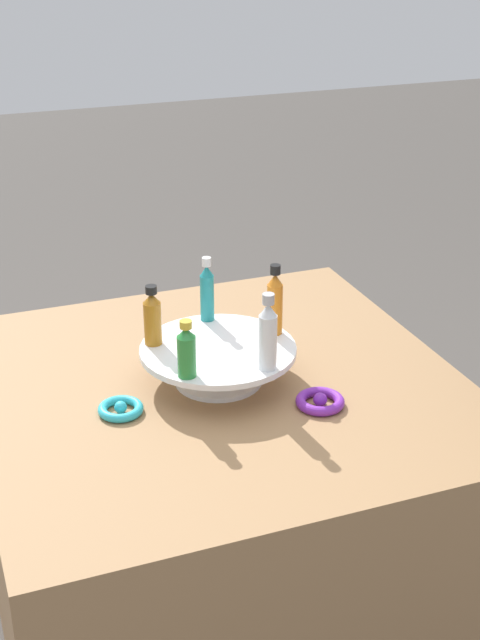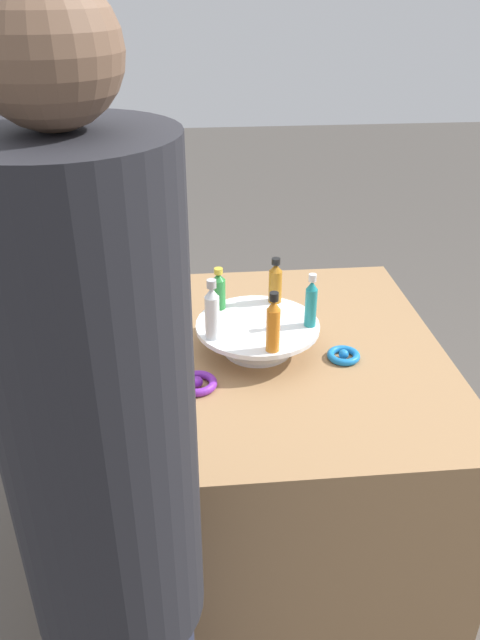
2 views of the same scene
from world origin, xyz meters
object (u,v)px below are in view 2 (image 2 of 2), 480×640
at_px(bottle_clear, 212,312).
at_px(bottle_orange, 273,324).
at_px(ribbon_bow_blue, 344,355).
at_px(person_figure, 115,543).
at_px(bottle_amber, 275,282).
at_px(ribbon_bow_teal, 231,309).
at_px(bottle_green, 219,290).
at_px(display_stand, 258,332).
at_px(ribbon_bow_purple, 197,383).
at_px(bottle_teal, 311,302).

relative_size(bottle_clear, bottle_orange, 1.03).
relative_size(ribbon_bow_blue, person_figure, 0.05).
bearing_deg(bottle_clear, bottle_amber, 134.48).
bearing_deg(ribbon_bow_teal, bottle_orange, 11.50).
bearing_deg(person_figure, bottle_amber, -0.50).
bearing_deg(bottle_amber, bottle_clear, -45.52).
distance_m(bottle_amber, ribbon_bow_teal, 0.19).
relative_size(bottle_orange, person_figure, 0.10).
distance_m(bottle_green, bottle_orange, 0.25).
xyz_separation_m(bottle_orange, bottle_amber, (-0.24, 0.04, -0.01)).
bearing_deg(bottle_orange, bottle_clear, -117.52).
distance_m(display_stand, bottle_clear, 0.16).
distance_m(bottle_orange, bottle_amber, 0.25).
height_order(ribbon_bow_purple, ribbon_bow_blue, ribbon_bow_purple).
bearing_deg(person_figure, ribbon_bow_teal, 8.36).
relative_size(display_stand, bottle_green, 2.76).
bearing_deg(bottle_clear, bottle_teal, 98.48).
xyz_separation_m(bottle_green, bottle_amber, (-0.02, 0.15, 0.01)).
height_order(bottle_teal, ribbon_bow_purple, bottle_teal).
height_order(display_stand, bottle_amber, bottle_amber).
distance_m(bottle_green, ribbon_bow_purple, 0.28).
distance_m(ribbon_bow_blue, person_figure, 0.80).
bearing_deg(display_stand, bottle_orange, 8.48).
relative_size(display_stand, bottle_teal, 2.23).
distance_m(ribbon_bow_teal, ribbon_bow_blue, 0.38).
bearing_deg(bottle_green, bottle_orange, 26.48).
bearing_deg(bottle_amber, bottle_green, -81.52).
xyz_separation_m(bottle_orange, ribbon_bow_purple, (0.02, -0.18, -0.14)).
bearing_deg(bottle_teal, bottle_clear, -81.52).
bearing_deg(bottle_amber, ribbon_bow_purple, -39.59).
distance_m(bottle_orange, person_figure, 0.63).
height_order(bottle_green, bottle_teal, bottle_teal).
xyz_separation_m(bottle_orange, bottle_teal, (-0.11, 0.11, -0.00)).
relative_size(bottle_teal, ribbon_bow_teal, 1.62).
relative_size(bottle_green, bottle_clear, 0.74).
relative_size(display_stand, bottle_amber, 2.51).
relative_size(bottle_orange, bottle_teal, 1.07).
bearing_deg(person_figure, display_stand, -0.00).
height_order(bottle_amber, ribbon_bow_teal, bottle_amber).
xyz_separation_m(bottle_orange, ribbon_bow_blue, (-0.07, 0.19, -0.14)).
distance_m(bottle_teal, bottle_amber, 0.15).
relative_size(bottle_orange, bottle_amber, 1.20).
xyz_separation_m(ribbon_bow_purple, person_figure, (0.52, -0.14, 0.07)).
relative_size(bottle_orange, ribbon_bow_teal, 1.72).
distance_m(display_stand, ribbon_bow_blue, 0.22).
xyz_separation_m(display_stand, person_figure, (0.67, -0.30, 0.03)).
relative_size(bottle_green, bottle_orange, 0.76).
bearing_deg(bottle_teal, ribbon_bow_blue, 63.09).
bearing_deg(bottle_green, person_figure, -15.41).
bearing_deg(bottle_amber, display_stand, -27.52).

